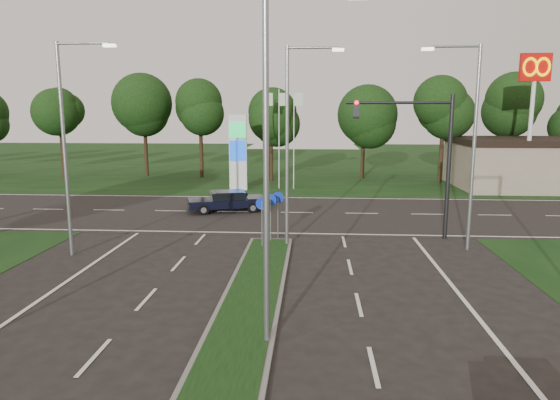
{
  "coord_description": "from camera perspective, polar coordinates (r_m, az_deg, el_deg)",
  "views": [
    {
      "loc": [
        1.98,
        -6.41,
        6.1
      ],
      "look_at": [
        0.49,
        15.95,
        2.2
      ],
      "focal_mm": 32.0,
      "sensor_mm": 36.0,
      "label": 1
    }
  ],
  "objects": [
    {
      "name": "streetlight_left_far",
      "position": [
        22.87,
        -23.05,
        6.54
      ],
      "size": [
        2.53,
        0.22,
        9.0
      ],
      "color": "gray",
      "rests_on": "ground"
    },
    {
      "name": "median_kerb",
      "position": [
        12.19,
        -6.41,
        -19.87
      ],
      "size": [
        2.0,
        26.0,
        0.12
      ],
      "primitive_type": "cube",
      "color": "slate",
      "rests_on": "ground"
    },
    {
      "name": "streetlight_right_far",
      "position": [
        23.45,
        20.88,
        6.74
      ],
      "size": [
        2.53,
        0.22,
        9.0
      ],
      "rotation": [
        0.0,
        0.0,
        3.14
      ],
      "color": "gray",
      "rests_on": "ground"
    },
    {
      "name": "verge_far",
      "position": [
        61.74,
        1.97,
        4.19
      ],
      "size": [
        160.0,
        50.0,
        0.02
      ],
      "primitive_type": "cube",
      "color": "black",
      "rests_on": "ground"
    },
    {
      "name": "traffic_signal",
      "position": [
        25.0,
        15.94,
        6.18
      ],
      "size": [
        5.1,
        0.42,
        7.0
      ],
      "color": "black",
      "rests_on": "ground"
    },
    {
      "name": "cross_road",
      "position": [
        31.08,
        0.09,
        -1.45
      ],
      "size": [
        160.0,
        12.0,
        0.02
      ],
      "primitive_type": "cube",
      "color": "black",
      "rests_on": "ground"
    },
    {
      "name": "mcdonalds_sign",
      "position": [
        41.63,
        27.02,
        11.42
      ],
      "size": [
        2.2,
        0.47,
        10.4
      ],
      "color": "silver",
      "rests_on": "ground"
    },
    {
      "name": "navy_sedan",
      "position": [
        31.48,
        -6.08,
        -0.07
      ],
      "size": [
        5.07,
        3.2,
        1.3
      ],
      "rotation": [
        0.0,
        0.0,
        1.86
      ],
      "color": "black",
      "rests_on": "ground"
    },
    {
      "name": "median_signs",
      "position": [
        23.31,
        -1.12,
        -0.97
      ],
      "size": [
        1.16,
        1.76,
        2.38
      ],
      "color": "gray",
      "rests_on": "ground"
    },
    {
      "name": "streetlight_median_near",
      "position": [
        12.49,
        -0.68,
        5.19
      ],
      "size": [
        2.53,
        0.22,
        9.0
      ],
      "color": "gray",
      "rests_on": "ground"
    },
    {
      "name": "gas_pylon",
      "position": [
        39.98,
        -4.51,
        5.67
      ],
      "size": [
        5.8,
        1.26,
        8.0
      ],
      "color": "silver",
      "rests_on": "ground"
    },
    {
      "name": "streetlight_median_far",
      "position": [
        22.45,
        1.33,
        7.26
      ],
      "size": [
        2.53,
        0.22,
        9.0
      ],
      "color": "gray",
      "rests_on": "ground"
    },
    {
      "name": "treeline_far",
      "position": [
        46.38,
        1.52,
        10.77
      ],
      "size": [
        6.0,
        6.0,
        9.9
      ],
      "color": "black",
      "rests_on": "ground"
    },
    {
      "name": "commercial_building",
      "position": [
        47.08,
        29.03,
        3.64
      ],
      "size": [
        16.0,
        9.0,
        4.0
      ],
      "primitive_type": "cube",
      "color": "gray",
      "rests_on": "ground"
    }
  ]
}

